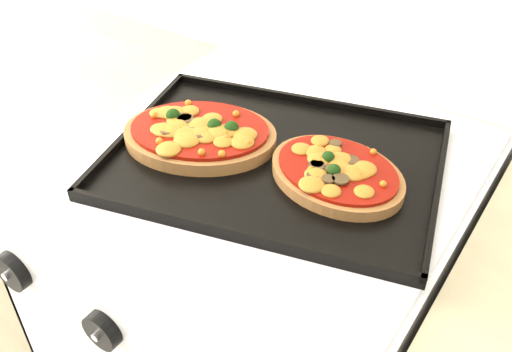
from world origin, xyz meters
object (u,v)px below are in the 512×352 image
Objects in this scene: baking_tray at (275,158)px; pizza_left at (200,133)px; stove at (262,343)px; pizza_right at (337,172)px.

baking_tray is 2.02× the size of pizza_left.
baking_tray reaches higher than stove.
pizza_left reaches higher than pizza_right.
stove is 0.47m from baking_tray.
stove is at bearing 13.20° from pizza_left.
stove is at bearing -175.13° from pizza_right.
baking_tray is (0.02, 0.00, 0.47)m from stove.
pizza_right reaches higher than baking_tray.
pizza_right is (0.12, 0.01, 0.48)m from stove.
pizza_right reaches higher than stove.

